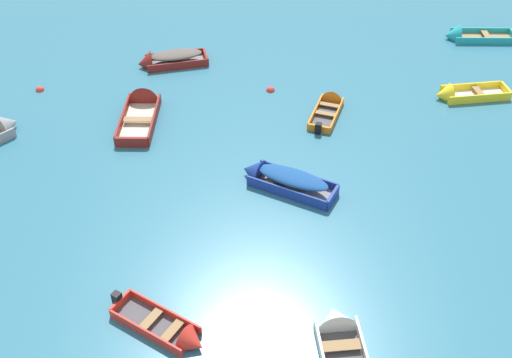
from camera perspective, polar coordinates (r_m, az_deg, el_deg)
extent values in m
cone|color=white|center=(19.56, 7.58, -13.20)|extent=(1.36, 1.02, 1.25)
cube|color=#937047|center=(18.93, 8.25, -15.55)|extent=(1.21, 0.55, 0.03)
cube|color=beige|center=(31.96, 20.26, 7.53)|extent=(3.20, 1.41, 0.11)
cube|color=yellow|center=(31.45, 20.74, 7.24)|extent=(3.22, 0.43, 0.44)
cube|color=yellow|center=(32.31, 19.92, 8.32)|extent=(3.22, 0.43, 0.44)
cube|color=yellow|center=(32.64, 22.88, 7.85)|extent=(0.24, 1.12, 0.44)
cone|color=yellow|center=(31.15, 17.55, 7.73)|extent=(0.86, 1.17, 1.09)
cube|color=#937047|center=(31.91, 20.63, 7.93)|extent=(0.45, 1.05, 0.03)
cube|color=#99754C|center=(38.06, 20.94, 12.52)|extent=(3.56, 2.06, 0.10)
cube|color=teal|center=(37.44, 21.27, 12.27)|extent=(3.40, 0.99, 0.41)
cube|color=teal|center=(38.56, 20.73, 13.17)|extent=(3.40, 0.99, 0.41)
cone|color=teal|center=(37.42, 18.32, 12.98)|extent=(1.10, 1.42, 1.26)
cube|color=#937047|center=(38.03, 21.29, 12.81)|extent=(0.66, 1.23, 0.03)
cube|color=#4C4C51|center=(28.72, 6.73, 6.11)|extent=(2.30, 2.79, 0.09)
cube|color=orange|center=(28.74, 5.73, 6.52)|extent=(1.60, 2.38, 0.34)
cube|color=orange|center=(28.57, 7.78, 6.12)|extent=(1.60, 2.38, 0.34)
cube|color=orange|center=(27.50, 6.05, 4.83)|extent=(0.92, 0.66, 0.34)
cone|color=orange|center=(29.86, 7.43, 7.78)|extent=(1.20, 1.09, 1.01)
cube|color=#937047|center=(28.49, 6.69, 6.29)|extent=(0.95, 0.76, 0.03)
cube|color=#937047|center=(29.17, 7.08, 7.11)|extent=(0.95, 0.76, 0.03)
cube|color=black|center=(27.34, 6.01, 4.91)|extent=(0.37, 0.37, 0.48)
cube|color=beige|center=(28.54, -11.17, 5.40)|extent=(2.29, 3.87, 0.13)
cube|color=maroon|center=(28.60, -12.68, 5.70)|extent=(1.08, 3.68, 0.50)
cube|color=maroon|center=(28.30, -9.73, 5.73)|extent=(1.08, 3.68, 0.50)
cube|color=maroon|center=(26.91, -11.88, 3.48)|extent=(1.44, 0.52, 0.50)
cone|color=maroon|center=(30.06, -10.60, 7.84)|extent=(1.60, 1.21, 1.42)
cube|color=#937047|center=(28.22, -11.31, 5.66)|extent=(1.38, 0.73, 0.03)
cone|color=gray|center=(29.75, -22.72, 4.84)|extent=(1.48, 1.61, 1.36)
cube|color=#4C4C51|center=(19.73, -9.64, -13.66)|extent=(2.60, 2.64, 0.09)
cube|color=red|center=(19.83, -8.76, -12.48)|extent=(2.06, 2.14, 0.38)
cube|color=red|center=(19.42, -10.63, -14.36)|extent=(2.06, 2.14, 0.38)
cube|color=red|center=(20.32, -12.90, -11.55)|extent=(0.76, 0.74, 0.38)
cone|color=red|center=(18.97, -6.04, -15.41)|extent=(1.14, 1.13, 0.94)
cube|color=#937047|center=(19.63, -10.05, -13.08)|extent=(0.84, 0.83, 0.03)
cube|color=#937047|center=(19.25, -8.06, -14.21)|extent=(0.84, 0.83, 0.03)
cube|color=black|center=(20.28, -13.21, -11.16)|extent=(0.37, 0.37, 0.53)
cube|color=gray|center=(24.19, 3.49, -0.86)|extent=(3.27, 3.08, 0.12)
cube|color=navy|center=(23.65, 2.89, -1.36)|extent=(2.68, 2.39, 0.48)
cube|color=navy|center=(24.51, 4.09, 0.28)|extent=(2.68, 2.39, 0.48)
cube|color=navy|center=(23.62, 7.38, -1.78)|extent=(0.88, 0.97, 0.48)
cone|color=navy|center=(24.67, -0.36, 0.76)|extent=(1.37, 1.40, 1.16)
cube|color=#937047|center=(23.96, 3.91, -0.48)|extent=(0.99, 1.05, 0.03)
cube|color=#937047|center=(24.28, 1.71, 0.23)|extent=(0.99, 1.05, 0.03)
ellipsoid|color=#19478C|center=(23.85, 3.54, 0.15)|extent=(3.02, 2.85, 0.37)
cube|color=gray|center=(33.28, -7.65, 11.01)|extent=(3.12, 1.28, 0.11)
cube|color=maroon|center=(32.62, -7.52, 10.72)|extent=(3.25, 0.12, 0.43)
cube|color=maroon|center=(33.79, -7.83, 11.76)|extent=(3.25, 0.12, 0.43)
cube|color=maroon|center=(33.37, -4.87, 11.62)|extent=(0.15, 1.30, 0.43)
cone|color=maroon|center=(33.11, -10.62, 10.87)|extent=(0.76, 1.28, 1.27)
cube|color=#937047|center=(33.18, -7.40, 11.42)|extent=(0.35, 1.19, 0.03)
ellipsoid|color=#59514C|center=(33.05, -7.73, 11.76)|extent=(2.85, 1.22, 0.34)
sphere|color=red|center=(30.55, 1.40, 8.50)|extent=(0.43, 0.43, 0.43)
sphere|color=red|center=(32.51, -20.06, 8.02)|extent=(0.43, 0.43, 0.43)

